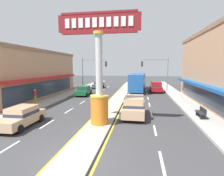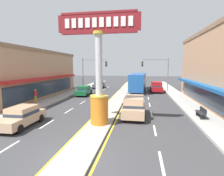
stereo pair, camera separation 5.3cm
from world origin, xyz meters
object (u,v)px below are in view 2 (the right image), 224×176
(street_bench, at_px, (201,112))
(traffic_light_right_side, at_px, (158,69))
(district_sign, at_px, (99,75))
(sedan_kerb_right, at_px, (99,84))
(pedestrian_far_side, at_px, (35,95))
(bus_far_left_oncoming, at_px, (138,81))
(sedan_near_left_lane, at_px, (84,90))
(storefront_left, at_px, (19,74))
(traffic_light_left_side, at_px, (92,69))
(suv_far_right_lane, at_px, (134,106))
(sedan_mid_left_lane, at_px, (22,116))
(suv_near_right_lane, at_px, (156,87))

(street_bench, bearing_deg, traffic_light_right_side, 97.32)
(district_sign, relative_size, street_bench, 5.29)
(sedan_kerb_right, xyz_separation_m, pedestrian_far_side, (-3.60, -17.66, 0.37))
(traffic_light_right_side, xyz_separation_m, bus_far_left_oncoming, (-3.58, 0.47, -2.38))
(sedan_near_left_lane, bearing_deg, bus_far_left_oncoming, 38.99)
(storefront_left, relative_size, bus_far_left_oncoming, 1.84)
(traffic_light_right_side, bearing_deg, traffic_light_left_side, -176.12)
(suv_far_right_lane, relative_size, sedan_mid_left_lane, 1.07)
(sedan_near_left_lane, bearing_deg, traffic_light_left_side, 92.91)
(storefront_left, distance_m, street_bench, 24.32)
(sedan_kerb_right, bearing_deg, storefront_left, -122.68)
(sedan_near_left_lane, xyz_separation_m, pedestrian_far_side, (-3.60, -7.69, 0.37))
(suv_near_right_lane, xyz_separation_m, bus_far_left_oncoming, (-3.30, 1.31, 0.88))
(traffic_light_left_side, height_order, suv_far_right_lane, traffic_light_left_side)
(traffic_light_right_side, distance_m, sedan_kerb_right, 13.05)
(traffic_light_left_side, relative_size, suv_near_right_lane, 1.34)
(sedan_kerb_right, relative_size, street_bench, 2.69)
(traffic_light_left_side, distance_m, sedan_near_left_lane, 6.55)
(traffic_light_left_side, height_order, street_bench, traffic_light_left_side)
(sedan_near_left_lane, distance_m, sedan_mid_left_lane, 15.08)
(sedan_kerb_right, bearing_deg, suv_far_right_lane, -68.03)
(storefront_left, height_order, bus_far_left_oncoming, storefront_left)
(traffic_light_left_side, height_order, sedan_mid_left_lane, traffic_light_left_side)
(district_sign, bearing_deg, traffic_light_right_side, 73.07)
(bus_far_left_oncoming, xyz_separation_m, pedestrian_far_side, (-12.09, -14.56, -0.71))
(traffic_light_left_side, distance_m, sedan_mid_left_lane, 20.94)
(district_sign, distance_m, street_bench, 9.49)
(suv_near_right_lane, relative_size, sedan_mid_left_lane, 1.07)
(storefront_left, distance_m, pedestrian_far_side, 6.95)
(suv_far_right_lane, relative_size, pedestrian_far_side, 2.69)
(sedan_near_left_lane, relative_size, bus_far_left_oncoming, 0.39)
(street_bench, relative_size, pedestrian_far_side, 0.93)
(district_sign, distance_m, sedan_mid_left_lane, 6.78)
(traffic_light_left_side, distance_m, sedan_kerb_right, 5.61)
(suv_far_right_lane, distance_m, street_bench, 5.83)
(suv_near_right_lane, distance_m, sedan_mid_left_lane, 23.77)
(suv_near_right_lane, height_order, sedan_kerb_right, suv_near_right_lane)
(traffic_light_left_side, relative_size, sedan_near_left_lane, 1.42)
(suv_far_right_lane, height_order, bus_far_left_oncoming, bus_far_left_oncoming)
(sedan_mid_left_lane, height_order, street_bench, sedan_mid_left_lane)
(traffic_light_right_side, distance_m, sedan_mid_left_lane, 24.88)
(bus_far_left_oncoming, bearing_deg, suv_near_right_lane, -21.65)
(storefront_left, height_order, suv_near_right_lane, storefront_left)
(district_sign, distance_m, pedestrian_far_side, 11.68)
(traffic_light_left_side, bearing_deg, sedan_kerb_right, 86.29)
(bus_far_left_oncoming, height_order, street_bench, bus_far_left_oncoming)
(district_sign, distance_m, bus_far_left_oncoming, 21.03)
(pedestrian_far_side, bearing_deg, street_bench, -10.36)
(district_sign, xyz_separation_m, sedan_near_left_lane, (-5.89, 13.90, -3.15))
(bus_far_left_oncoming, bearing_deg, traffic_light_left_side, -171.51)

